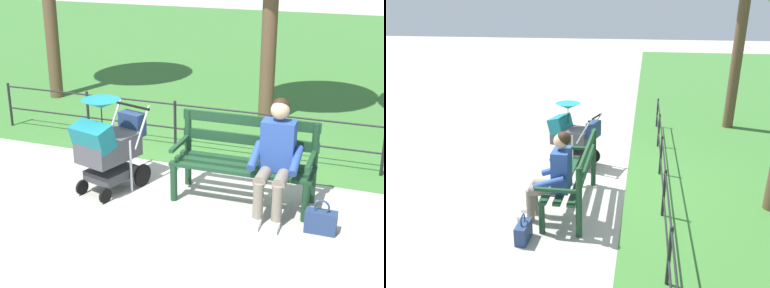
{
  "view_description": "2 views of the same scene",
  "coord_description": "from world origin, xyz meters",
  "views": [
    {
      "loc": [
        -2.18,
        5.62,
        2.89
      ],
      "look_at": [
        -0.06,
        -0.0,
        0.64
      ],
      "focal_mm": 52.51,
      "sensor_mm": 36.0,
      "label": 1
    },
    {
      "loc": [
        -5.46,
        -0.99,
        2.75
      ],
      "look_at": [
        0.25,
        0.01,
        0.64
      ],
      "focal_mm": 35.21,
      "sensor_mm": 36.0,
      "label": 2
    }
  ],
  "objects": [
    {
      "name": "park_bench",
      "position": [
        -0.66,
        -0.12,
        0.53
      ],
      "size": [
        1.61,
        0.62,
        0.96
      ],
      "color": "#193D23",
      "rests_on": "ground"
    },
    {
      "name": "handbag",
      "position": [
        -1.61,
        0.38,
        0.13
      ],
      "size": [
        0.32,
        0.14,
        0.37
      ],
      "color": "navy",
      "rests_on": "ground"
    },
    {
      "name": "person_on_bench",
      "position": [
        -1.05,
        0.11,
        0.68
      ],
      "size": [
        0.54,
        0.74,
        1.28
      ],
      "color": "slate",
      "rests_on": "ground"
    },
    {
      "name": "ground_plane",
      "position": [
        0.0,
        0.0,
        0.0
      ],
      "size": [
        60.0,
        60.0,
        0.0
      ],
      "primitive_type": "plane",
      "color": "#ADA89E"
    },
    {
      "name": "stroller",
      "position": [
        0.9,
        0.24,
        0.59
      ],
      "size": [
        0.71,
        0.98,
        1.15
      ],
      "color": "black",
      "rests_on": "ground"
    },
    {
      "name": "park_fence",
      "position": [
        0.0,
        -1.35,
        0.42
      ],
      "size": [
        7.1,
        0.04,
        0.7
      ],
      "color": "black",
      "rests_on": "ground"
    }
  ]
}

